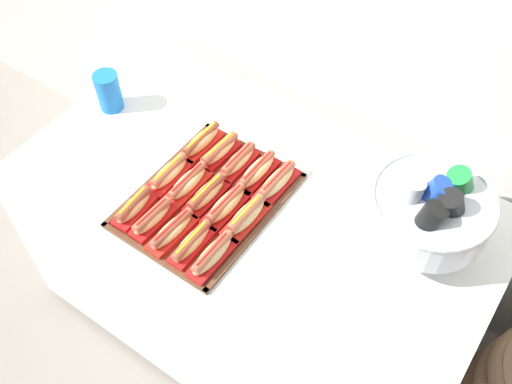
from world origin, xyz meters
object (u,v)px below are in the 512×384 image
(serving_tray, at_px, (207,200))
(hot_dog_11, at_px, (220,151))
(hot_dog_4, at_px, (212,255))
(hot_dog_6, at_px, (188,183))
(hot_dog_8, at_px, (226,205))
(hot_dog_5, at_px, (169,173))
(hot_dog_14, at_px, (277,182))
(punch_bowl, at_px, (430,210))
(hot_dog_2, at_px, (172,231))
(cup_stack, at_px, (109,91))
(hot_dog_1, at_px, (153,218))
(hot_dog_9, at_px, (246,216))
(hot_dog_12, at_px, (238,161))
(hot_dog_10, at_px, (202,142))
(hot_dog_7, at_px, (207,194))
(hot_dog_0, at_px, (134,207))
(hot_dog_3, at_px, (192,243))
(hot_dog_13, at_px, (257,171))
(buffet_table, at_px, (255,258))

(serving_tray, distance_m, hot_dog_11, 0.18)
(hot_dog_4, xyz_separation_m, hot_dog_11, (-0.22, 0.33, 0.00))
(hot_dog_6, relative_size, hot_dog_8, 0.95)
(hot_dog_5, xyz_separation_m, hot_dog_14, (0.30, 0.16, 0.00))
(hot_dog_11, bearing_deg, serving_tray, -65.84)
(hot_dog_14, bearing_deg, punch_bowl, 8.99)
(hot_dog_2, xyz_separation_m, hot_dog_11, (-0.07, 0.33, 0.00))
(cup_stack, bearing_deg, hot_dog_1, -33.63)
(serving_tray, relative_size, punch_bowl, 1.51)
(hot_dog_9, xyz_separation_m, hot_dog_12, (-0.15, 0.17, -0.00))
(hot_dog_1, height_order, hot_dog_10, hot_dog_1)
(hot_dog_7, bearing_deg, hot_dog_8, -0.29)
(hot_dog_2, relative_size, cup_stack, 1.26)
(hot_dog_10, bearing_deg, hot_dog_7, -48.01)
(hot_dog_5, bearing_deg, hot_dog_1, -65.84)
(hot_dog_1, distance_m, hot_dog_9, 0.28)
(hot_dog_8, bearing_deg, hot_dog_0, -144.03)
(cup_stack, bearing_deg, punch_bowl, 4.53)
(hot_dog_0, height_order, hot_dog_5, hot_dog_0)
(serving_tray, bearing_deg, hot_dog_3, -65.84)
(hot_dog_12, xyz_separation_m, hot_dog_14, (0.15, -0.00, 0.00))
(hot_dog_7, xyz_separation_m, hot_dog_8, (0.07, -0.00, -0.00))
(serving_tray, relative_size, hot_dog_11, 3.16)
(hot_dog_0, distance_m, hot_dog_1, 0.08)
(hot_dog_6, distance_m, punch_bowl, 0.73)
(hot_dog_4, distance_m, hot_dog_11, 0.40)
(hot_dog_13, height_order, punch_bowl, punch_bowl)
(punch_bowl, bearing_deg, hot_dog_4, -138.69)
(hot_dog_14, bearing_deg, hot_dog_11, 179.71)
(hot_dog_8, bearing_deg, hot_dog_13, 89.71)
(serving_tray, xyz_separation_m, hot_dog_0, (-0.15, -0.16, 0.03))
(hot_dog_14, bearing_deg, hot_dog_9, -90.29)
(hot_dog_2, bearing_deg, hot_dog_13, 76.91)
(hot_dog_0, xyz_separation_m, hot_dog_10, (0.00, 0.33, 0.00))
(hot_dog_7, height_order, hot_dog_8, same)
(hot_dog_5, height_order, hot_dog_13, hot_dog_13)
(hot_dog_9, bearing_deg, hot_dog_1, -144.03)
(buffet_table, distance_m, hot_dog_7, 0.44)
(hot_dog_1, xyz_separation_m, cup_stack, (-0.47, 0.31, 0.03))
(hot_dog_8, bearing_deg, punch_bowl, 24.00)
(buffet_table, distance_m, punch_bowl, 0.74)
(hot_dog_8, distance_m, hot_dog_9, 0.08)
(serving_tray, xyz_separation_m, hot_dog_4, (0.15, -0.17, 0.03))
(hot_dog_7, relative_size, hot_dog_9, 0.96)
(hot_dog_4, xyz_separation_m, hot_dog_12, (-0.15, 0.33, -0.00))
(hot_dog_1, xyz_separation_m, hot_dog_11, (0.00, 0.33, -0.00))
(hot_dog_2, xyz_separation_m, cup_stack, (-0.54, 0.31, 0.04))
(hot_dog_8, relative_size, hot_dog_12, 1.09)
(serving_tray, bearing_deg, cup_stack, 164.98)
(serving_tray, distance_m, hot_dog_1, 0.18)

